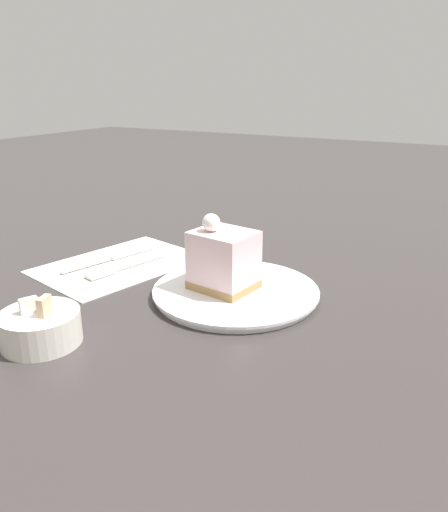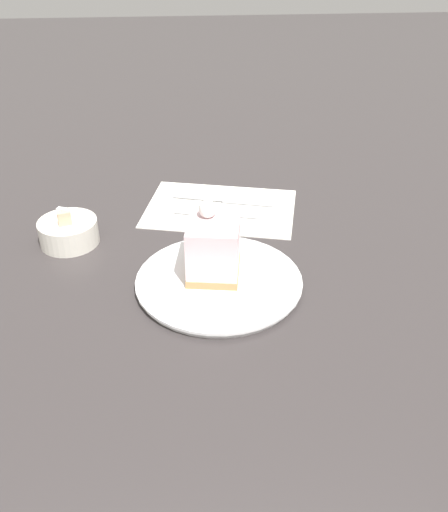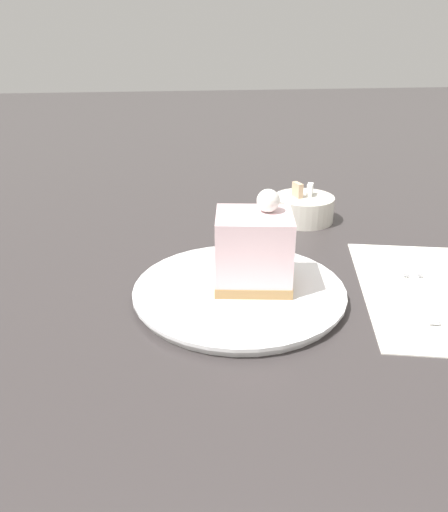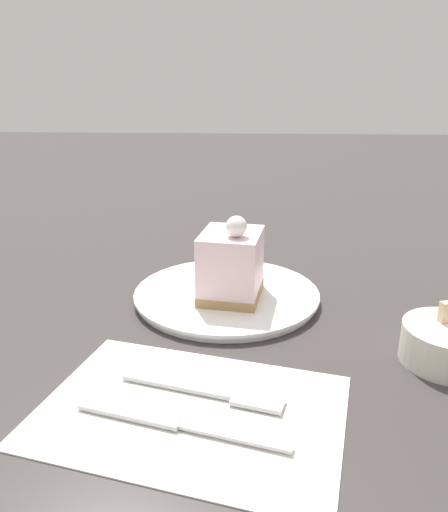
{
  "view_description": "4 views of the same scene",
  "coord_description": "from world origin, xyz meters",
  "px_view_note": "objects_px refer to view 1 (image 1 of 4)",
  "views": [
    {
      "loc": [
        -0.29,
        0.58,
        0.29
      ],
      "look_at": [
        0.03,
        0.01,
        0.06
      ],
      "focal_mm": 35.0,
      "sensor_mm": 36.0,
      "label": 1
    },
    {
      "loc": [
        -0.64,
        0.05,
        0.48
      ],
      "look_at": [
        -0.0,
        0.0,
        0.06
      ],
      "focal_mm": 40.0,
      "sensor_mm": 36.0,
      "label": 2
    },
    {
      "loc": [
        -0.07,
        -0.47,
        0.27
      ],
      "look_at": [
        -0.01,
        0.0,
        0.05
      ],
      "focal_mm": 35.0,
      "sensor_mm": 36.0,
      "label": 3
    },
    {
      "loc": [
        0.59,
        0.04,
        0.27
      ],
      "look_at": [
        0.02,
        0.01,
        0.06
      ],
      "focal_mm": 35.0,
      "sensor_mm": 36.0,
      "label": 4
    }
  ],
  "objects_px": {
    "fork": "(121,268)",
    "sugar_bowl": "(41,327)",
    "knife": "(119,256)",
    "cake_slice": "(223,259)",
    "plate": "(236,292)"
  },
  "relations": [
    {
      "from": "cake_slice",
      "to": "fork",
      "type": "relative_size",
      "value": 0.71
    },
    {
      "from": "fork",
      "to": "sugar_bowl",
      "type": "xyz_separation_m",
      "value": [
        -0.07,
        0.23,
        0.01
      ]
    },
    {
      "from": "plate",
      "to": "knife",
      "type": "bearing_deg",
      "value": -9.34
    },
    {
      "from": "sugar_bowl",
      "to": "plate",
      "type": "bearing_deg",
      "value": -120.69
    },
    {
      "from": "plate",
      "to": "sugar_bowl",
      "type": "height_order",
      "value": "sugar_bowl"
    },
    {
      "from": "cake_slice",
      "to": "fork",
      "type": "xyz_separation_m",
      "value": [
        0.19,
        -0.01,
        -0.05
      ]
    },
    {
      "from": "knife",
      "to": "cake_slice",
      "type": "bearing_deg",
      "value": -176.7
    },
    {
      "from": "cake_slice",
      "to": "knife",
      "type": "distance_m",
      "value": 0.24
    },
    {
      "from": "plate",
      "to": "cake_slice",
      "type": "relative_size",
      "value": 2.18
    },
    {
      "from": "plate",
      "to": "sugar_bowl",
      "type": "distance_m",
      "value": 0.26
    },
    {
      "from": "knife",
      "to": "sugar_bowl",
      "type": "xyz_separation_m",
      "value": [
        -0.11,
        0.27,
        0.01
      ]
    },
    {
      "from": "fork",
      "to": "knife",
      "type": "distance_m",
      "value": 0.06
    },
    {
      "from": "plate",
      "to": "knife",
      "type": "xyz_separation_m",
      "value": [
        0.25,
        -0.04,
        -0.0
      ]
    },
    {
      "from": "knife",
      "to": "sugar_bowl",
      "type": "relative_size",
      "value": 1.96
    },
    {
      "from": "plate",
      "to": "sugar_bowl",
      "type": "relative_size",
      "value": 2.55
    }
  ]
}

